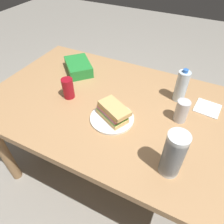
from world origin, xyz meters
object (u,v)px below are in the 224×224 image
sandwich (113,112)px  water_bottle_tall (181,86)px  dining_table (113,114)px  soda_can_silver (182,111)px  paper_plate (112,118)px  plastic_cup_stack (173,155)px  chip_bag (78,67)px  soda_can_red (68,88)px

sandwich → water_bottle_tall: (0.27, 0.32, 0.04)m
dining_table → soda_can_silver: size_ratio=12.07×
paper_plate → plastic_cup_stack: (0.35, -0.17, 0.10)m
water_bottle_tall → plastic_cup_stack: 0.49m
paper_plate → sandwich: 0.05m
soda_can_silver → sandwich: bearing=-153.9°
water_bottle_tall → chip_bag: bearing=-179.8°
sandwich → chip_bag: bearing=142.8°
sandwich → chip_bag: 0.53m
dining_table → plastic_cup_stack: size_ratio=6.67×
water_bottle_tall → soda_can_red: bearing=-155.6°
plastic_cup_stack → sandwich: bearing=154.0°
sandwich → plastic_cup_stack: plastic_cup_stack is taller
paper_plate → sandwich: size_ratio=1.12×
soda_can_red → plastic_cup_stack: (0.66, -0.22, 0.05)m
chip_bag → plastic_cup_stack: size_ratio=1.04×
plastic_cup_stack → soda_can_silver: (-0.03, 0.32, -0.05)m
sandwich → soda_can_silver: 0.35m
sandwich → soda_can_red: bearing=170.0°
plastic_cup_stack → water_bottle_tall: bearing=98.7°
dining_table → plastic_cup_stack: plastic_cup_stack is taller
sandwich → soda_can_red: soda_can_red is taller
chip_bag → water_bottle_tall: 0.69m
dining_table → water_bottle_tall: 0.43m
paper_plate → water_bottle_tall: water_bottle_tall is taller
paper_plate → chip_bag: (-0.41, 0.32, 0.03)m
dining_table → sandwich: sandwich is taller
chip_bag → plastic_cup_stack: (0.76, -0.48, 0.08)m
soda_can_red → water_bottle_tall: (0.58, 0.26, 0.03)m
sandwich → plastic_cup_stack: 0.38m
soda_can_red → chip_bag: bearing=111.8°
water_bottle_tall → sandwich: bearing=-130.0°
water_bottle_tall → soda_can_silver: bearing=-74.5°
water_bottle_tall → soda_can_silver: size_ratio=1.63×
sandwich → soda_can_red: size_ratio=1.69×
chip_bag → paper_plate: bearing=6.5°
dining_table → soda_can_silver: bearing=5.6°
soda_can_silver → soda_can_red: bearing=-171.1°
dining_table → sandwich: size_ratio=7.16×
soda_can_red → soda_can_silver: 0.64m
soda_can_red → water_bottle_tall: water_bottle_tall is taller
soda_can_red → soda_can_silver: same height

